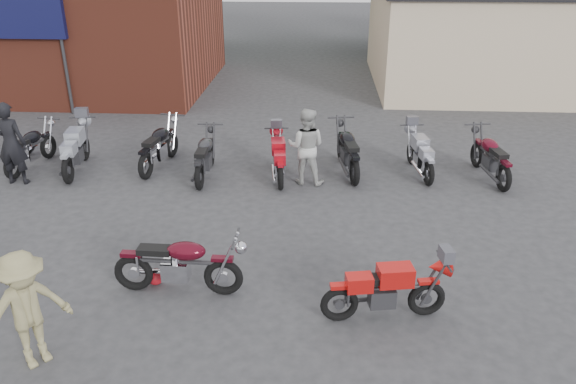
# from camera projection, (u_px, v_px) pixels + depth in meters

# --- Properties ---
(ground) EXTENTS (90.00, 90.00, 0.00)m
(ground) POSITION_uv_depth(u_px,v_px,m) (229.00, 297.00, 9.02)
(ground) COLOR #303032
(brick_building) EXTENTS (12.00, 8.00, 4.00)m
(brick_building) POSITION_uv_depth(u_px,v_px,m) (50.00, 31.00, 21.39)
(brick_building) COLOR maroon
(brick_building) RESTS_ON ground
(stucco_building) EXTENTS (10.00, 8.00, 3.50)m
(stucco_building) POSITION_uv_depth(u_px,v_px,m) (508.00, 38.00, 21.45)
(stucco_building) COLOR #C4AB8C
(stucco_building) RESTS_ON ground
(vintage_motorcycle) EXTENTS (2.05, 0.72, 1.18)m
(vintage_motorcycle) POSITION_uv_depth(u_px,v_px,m) (180.00, 261.00, 8.90)
(vintage_motorcycle) COLOR #450814
(vintage_motorcycle) RESTS_ON ground
(sportbike) EXTENTS (1.92, 0.90, 1.07)m
(sportbike) POSITION_uv_depth(u_px,v_px,m) (387.00, 288.00, 8.32)
(sportbike) COLOR red
(sportbike) RESTS_ON ground
(helmet) EXTENTS (0.34, 0.34, 0.27)m
(helmet) POSITION_uv_depth(u_px,v_px,m) (155.00, 277.00, 9.31)
(helmet) COLOR #A4111A
(helmet) RESTS_ON ground
(person_dark) EXTENTS (0.71, 0.47, 1.95)m
(person_dark) POSITION_uv_depth(u_px,v_px,m) (11.00, 144.00, 12.82)
(person_dark) COLOR black
(person_dark) RESTS_ON ground
(person_light) EXTENTS (0.96, 0.80, 1.79)m
(person_light) POSITION_uv_depth(u_px,v_px,m) (306.00, 147.00, 12.86)
(person_light) COLOR #B3B3AF
(person_light) RESTS_ON ground
(person_tan) EXTENTS (1.20, 1.24, 1.70)m
(person_tan) POSITION_uv_depth(u_px,v_px,m) (28.00, 310.00, 7.30)
(person_tan) COLOR #938A5B
(person_tan) RESTS_ON ground
(row_bike_0) EXTENTS (0.93, 2.04, 1.14)m
(row_bike_0) POSITION_uv_depth(u_px,v_px,m) (31.00, 146.00, 13.87)
(row_bike_0) COLOR black
(row_bike_0) RESTS_ON ground
(row_bike_1) EXTENTS (0.98, 2.18, 1.22)m
(row_bike_1) POSITION_uv_depth(u_px,v_px,m) (75.00, 147.00, 13.66)
(row_bike_1) COLOR #9B9FA9
(row_bike_1) RESTS_ON ground
(row_bike_2) EXTENTS (1.02, 2.18, 1.22)m
(row_bike_2) POSITION_uv_depth(u_px,v_px,m) (159.00, 144.00, 13.89)
(row_bike_2) COLOR black
(row_bike_2) RESTS_ON ground
(row_bike_3) EXTENTS (0.69, 2.01, 1.16)m
(row_bike_3) POSITION_uv_depth(u_px,v_px,m) (205.00, 154.00, 13.32)
(row_bike_3) COLOR #262729
(row_bike_3) RESTS_ON ground
(row_bike_4) EXTENTS (0.86, 1.94, 1.09)m
(row_bike_4) POSITION_uv_depth(u_px,v_px,m) (279.00, 156.00, 13.29)
(row_bike_4) COLOR #B30E1C
(row_bike_4) RESTS_ON ground
(row_bike_5) EXTENTS (1.05, 2.23, 1.24)m
(row_bike_5) POSITION_uv_depth(u_px,v_px,m) (348.00, 148.00, 13.57)
(row_bike_5) COLOR black
(row_bike_5) RESTS_ON ground
(row_bike_6) EXTENTS (0.89, 1.96, 1.09)m
(row_bike_6) POSITION_uv_depth(u_px,v_px,m) (420.00, 152.00, 13.51)
(row_bike_6) COLOR gray
(row_bike_6) RESTS_ON ground
(row_bike_7) EXTENTS (0.99, 2.13, 1.19)m
(row_bike_7) POSITION_uv_depth(u_px,v_px,m) (491.00, 155.00, 13.24)
(row_bike_7) COLOR #4B0917
(row_bike_7) RESTS_ON ground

